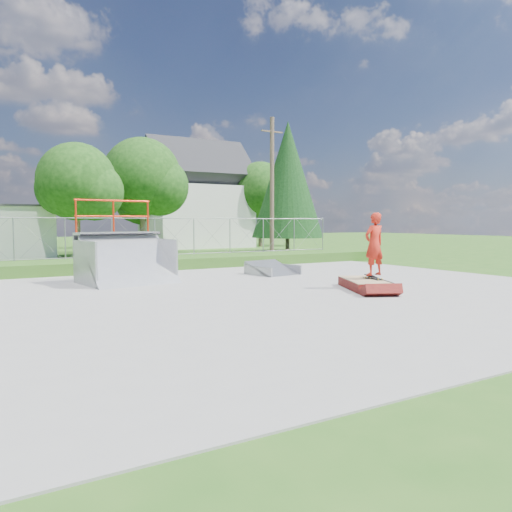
# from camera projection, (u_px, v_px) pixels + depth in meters

# --- Properties ---
(ground) EXTENTS (120.00, 120.00, 0.00)m
(ground) POSITION_uv_depth(u_px,v_px,m) (276.00, 295.00, 14.54)
(ground) COLOR #2A5B1A
(ground) RESTS_ON ground
(concrete_pad) EXTENTS (20.00, 16.00, 0.04)m
(concrete_pad) POSITION_uv_depth(u_px,v_px,m) (276.00, 294.00, 14.54)
(concrete_pad) COLOR gray
(concrete_pad) RESTS_ON ground
(grass_berm) EXTENTS (24.00, 3.00, 0.50)m
(grass_berm) POSITION_uv_depth(u_px,v_px,m) (162.00, 263.00, 22.67)
(grass_berm) COLOR #2A5B1A
(grass_berm) RESTS_ON ground
(grind_box) EXTENTS (1.90, 2.46, 0.33)m
(grind_box) POSITION_uv_depth(u_px,v_px,m) (364.00, 285.00, 15.58)
(grind_box) COLOR maroon
(grind_box) RESTS_ON concrete_pad
(quarter_pipe) EXTENTS (3.20, 2.81, 2.90)m
(quarter_pipe) POSITION_uv_depth(u_px,v_px,m) (128.00, 241.00, 17.00)
(quarter_pipe) COLOR #9A9DA2
(quarter_pipe) RESTS_ON concrete_pad
(flat_bank_ramp) EXTENTS (1.87, 1.96, 0.50)m
(flat_bank_ramp) POSITION_uv_depth(u_px,v_px,m) (273.00, 269.00, 19.86)
(flat_bank_ramp) COLOR #9A9DA2
(flat_bank_ramp) RESTS_ON concrete_pad
(skateboard) EXTENTS (0.39, 0.82, 0.13)m
(skateboard) POSITION_uv_depth(u_px,v_px,m) (374.00, 278.00, 15.63)
(skateboard) COLOR black
(skateboard) RESTS_ON grind_box
(skater) EXTENTS (0.72, 0.47, 1.96)m
(skater) POSITION_uv_depth(u_px,v_px,m) (374.00, 246.00, 15.56)
(skater) COLOR red
(skater) RESTS_ON grind_box
(chain_link_fence) EXTENTS (20.00, 0.06, 1.80)m
(chain_link_fence) POSITION_uv_depth(u_px,v_px,m) (155.00, 237.00, 23.45)
(chain_link_fence) COLOR gray
(chain_link_fence) RESTS_ON grass_berm
(gable_house) EXTENTS (8.40, 6.08, 8.94)m
(gable_house) POSITION_uv_depth(u_px,v_px,m) (196.00, 201.00, 41.16)
(gable_house) COLOR silver
(gable_house) RESTS_ON ground
(utility_pole) EXTENTS (0.24, 0.24, 8.00)m
(utility_pole) POSITION_uv_depth(u_px,v_px,m) (272.00, 189.00, 28.38)
(utility_pole) COLOR brown
(utility_pole) RESTS_ON ground
(tree_left_near) EXTENTS (4.76, 4.48, 6.65)m
(tree_left_near) POSITION_uv_depth(u_px,v_px,m) (82.00, 185.00, 28.64)
(tree_left_near) COLOR brown
(tree_left_near) RESTS_ON ground
(tree_center) EXTENTS (5.44, 5.12, 7.60)m
(tree_center) POSITION_uv_depth(u_px,v_px,m) (147.00, 180.00, 32.61)
(tree_center) COLOR brown
(tree_center) RESTS_ON ground
(tree_right_far) EXTENTS (5.10, 4.80, 7.12)m
(tree_right_far) POSITION_uv_depth(u_px,v_px,m) (264.00, 193.00, 41.92)
(tree_right_far) COLOR brown
(tree_right_far) RESTS_ON ground
(tree_back_mid) EXTENTS (4.08, 3.84, 5.70)m
(tree_back_mid) POSITION_uv_depth(u_px,v_px,m) (144.00, 203.00, 40.83)
(tree_back_mid) COLOR brown
(tree_back_mid) RESTS_ON ground
(conifer_tree) EXTENTS (5.04, 5.04, 9.10)m
(conifer_tree) POSITION_uv_depth(u_px,v_px,m) (288.00, 180.00, 34.88)
(conifer_tree) COLOR brown
(conifer_tree) RESTS_ON ground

